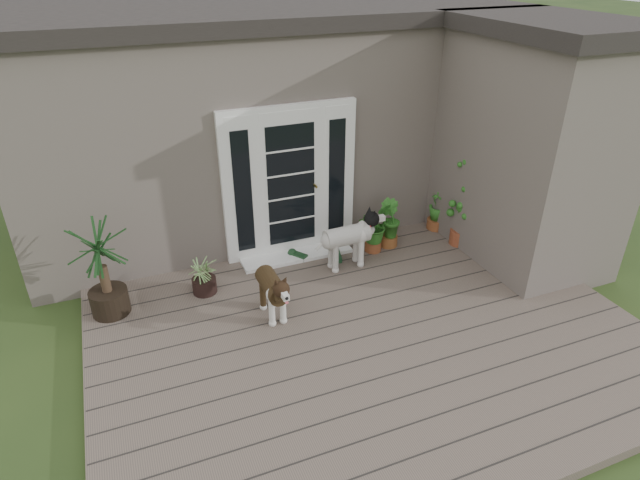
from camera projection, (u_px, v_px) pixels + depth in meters
name	position (u px, v px, depth m)	size (l,w,h in m)	color
deck	(372.00, 339.00, 6.20)	(6.20, 4.60, 0.12)	#6B5B4C
house_main	(260.00, 117.00, 8.93)	(7.40, 4.00, 3.10)	#665E54
roof_main	(254.00, 10.00, 8.14)	(7.60, 4.20, 0.20)	#2D2826
house_wing	(530.00, 154.00, 7.33)	(1.60, 2.40, 3.10)	#665E54
roof_wing	(555.00, 25.00, 6.54)	(1.80, 2.60, 0.20)	#2D2826
door_unit	(290.00, 182.00, 7.38)	(1.90, 0.14, 2.15)	white
door_step	(297.00, 255.00, 7.72)	(1.60, 0.40, 0.05)	white
brindle_dog	(272.00, 294.00, 6.34)	(0.33, 0.77, 0.64)	#3F2C17
white_dog	(347.00, 244.00, 7.33)	(0.36, 0.85, 0.71)	white
spider_plant	(203.00, 274.00, 6.81)	(0.51, 0.51, 0.55)	#90B871
yucca	(102.00, 269.00, 6.26)	(0.86, 0.86, 1.24)	black
herb_a	(374.00, 232.00, 7.73)	(0.49, 0.49, 0.62)	#18541C
herb_b	(389.00, 230.00, 7.90)	(0.34, 0.34, 0.52)	#1F5117
herb_c	(438.00, 212.00, 8.37)	(0.35, 0.35, 0.55)	#28651D
sapling	(466.00, 194.00, 7.68)	(0.48, 0.48, 1.62)	#184D16
clog_left	(298.00, 255.00, 7.66)	(0.15, 0.33, 0.10)	#153419
clog_right	(337.00, 255.00, 7.66)	(0.15, 0.32, 0.10)	#173A1E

